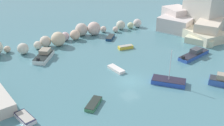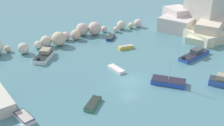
{
  "view_description": "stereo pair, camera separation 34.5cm",
  "coord_description": "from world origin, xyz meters",
  "px_view_note": "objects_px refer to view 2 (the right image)",
  "views": [
    {
      "loc": [
        -20.76,
        -27.0,
        19.81
      ],
      "look_at": [
        0.0,
        4.9,
        1.0
      ],
      "focal_mm": 42.96,
      "sensor_mm": 36.0,
      "label": 1
    },
    {
      "loc": [
        -20.47,
        -27.19,
        19.81
      ],
      "look_at": [
        0.0,
        4.9,
        1.0
      ],
      "focal_mm": 42.96,
      "sensor_mm": 36.0,
      "label": 2
    }
  ],
  "objects_px": {
    "moored_boat_6": "(111,37)",
    "moored_boat_9": "(126,47)",
    "moored_boat_0": "(44,55)",
    "moored_boat_8": "(168,82)",
    "moored_boat_2": "(93,104)",
    "moored_boat_7": "(116,69)",
    "moored_boat_3": "(195,54)",
    "moored_boat_1": "(24,117)",
    "channel_buoy": "(51,52)"
  },
  "relations": [
    {
      "from": "channel_buoy",
      "to": "moored_boat_6",
      "type": "height_order",
      "value": "channel_buoy"
    },
    {
      "from": "moored_boat_7",
      "to": "moored_boat_8",
      "type": "xyz_separation_m",
      "value": [
        4.06,
        -7.52,
        0.15
      ]
    },
    {
      "from": "moored_boat_8",
      "to": "moored_boat_2",
      "type": "bearing_deg",
      "value": 45.0
    },
    {
      "from": "moored_boat_3",
      "to": "moored_boat_9",
      "type": "height_order",
      "value": "moored_boat_3"
    },
    {
      "from": "channel_buoy",
      "to": "moored_boat_3",
      "type": "height_order",
      "value": "moored_boat_3"
    },
    {
      "from": "moored_boat_2",
      "to": "moored_boat_7",
      "type": "bearing_deg",
      "value": 0.87
    },
    {
      "from": "moored_boat_9",
      "to": "moored_boat_7",
      "type": "bearing_deg",
      "value": 56.49
    },
    {
      "from": "moored_boat_6",
      "to": "moored_boat_8",
      "type": "height_order",
      "value": "moored_boat_8"
    },
    {
      "from": "moored_boat_0",
      "to": "moored_boat_3",
      "type": "relative_size",
      "value": 0.73
    },
    {
      "from": "moored_boat_1",
      "to": "moored_boat_9",
      "type": "distance_m",
      "value": 24.63
    },
    {
      "from": "moored_boat_6",
      "to": "moored_boat_2",
      "type": "bearing_deg",
      "value": -171.11
    },
    {
      "from": "moored_boat_2",
      "to": "moored_boat_9",
      "type": "distance_m",
      "value": 18.87
    },
    {
      "from": "moored_boat_2",
      "to": "moored_boat_3",
      "type": "bearing_deg",
      "value": -30.54
    },
    {
      "from": "moored_boat_0",
      "to": "moored_boat_3",
      "type": "xyz_separation_m",
      "value": [
        22.3,
        -13.58,
        -0.07
      ]
    },
    {
      "from": "channel_buoy",
      "to": "moored_boat_1",
      "type": "xyz_separation_m",
      "value": [
        -9.44,
        -16.32,
        0.01
      ]
    },
    {
      "from": "moored_boat_2",
      "to": "moored_boat_6",
      "type": "xyz_separation_m",
      "value": [
        14.39,
        18.51,
        0.02
      ]
    },
    {
      "from": "channel_buoy",
      "to": "moored_boat_0",
      "type": "distance_m",
      "value": 2.18
    },
    {
      "from": "moored_boat_0",
      "to": "moored_boat_7",
      "type": "xyz_separation_m",
      "value": [
        7.99,
        -10.39,
        -0.33
      ]
    },
    {
      "from": "moored_boat_2",
      "to": "moored_boat_8",
      "type": "xyz_separation_m",
      "value": [
        11.74,
        -1.16,
        0.13
      ]
    },
    {
      "from": "moored_boat_6",
      "to": "moored_boat_7",
      "type": "relative_size",
      "value": 0.96
    },
    {
      "from": "moored_boat_6",
      "to": "moored_boat_7",
      "type": "distance_m",
      "value": 13.89
    },
    {
      "from": "channel_buoy",
      "to": "moored_boat_2",
      "type": "bearing_deg",
      "value": -94.2
    },
    {
      "from": "moored_boat_0",
      "to": "moored_boat_3",
      "type": "bearing_deg",
      "value": -79.94
    },
    {
      "from": "channel_buoy",
      "to": "moored_boat_9",
      "type": "distance_m",
      "value": 13.84
    },
    {
      "from": "moored_boat_2",
      "to": "moored_boat_9",
      "type": "relative_size",
      "value": 1.1
    },
    {
      "from": "moored_boat_3",
      "to": "moored_boat_9",
      "type": "bearing_deg",
      "value": 121.82
    },
    {
      "from": "moored_boat_3",
      "to": "moored_boat_7",
      "type": "height_order",
      "value": "moored_boat_3"
    },
    {
      "from": "channel_buoy",
      "to": "moored_boat_3",
      "type": "xyz_separation_m",
      "value": [
        20.66,
        -14.98,
        0.19
      ]
    },
    {
      "from": "channel_buoy",
      "to": "moored_boat_1",
      "type": "height_order",
      "value": "channel_buoy"
    },
    {
      "from": "moored_boat_1",
      "to": "moored_boat_3",
      "type": "relative_size",
      "value": 0.46
    },
    {
      "from": "moored_boat_7",
      "to": "moored_boat_9",
      "type": "height_order",
      "value": "moored_boat_9"
    },
    {
      "from": "moored_boat_1",
      "to": "moored_boat_8",
      "type": "relative_size",
      "value": 0.62
    },
    {
      "from": "moored_boat_6",
      "to": "moored_boat_1",
      "type": "bearing_deg",
      "value": 173.31
    },
    {
      "from": "moored_boat_3",
      "to": "moored_boat_6",
      "type": "relative_size",
      "value": 2.24
    },
    {
      "from": "channel_buoy",
      "to": "moored_boat_2",
      "type": "relative_size",
      "value": 0.18
    },
    {
      "from": "moored_boat_1",
      "to": "moored_boat_2",
      "type": "height_order",
      "value": "moored_boat_1"
    },
    {
      "from": "moored_boat_6",
      "to": "moored_boat_8",
      "type": "bearing_deg",
      "value": -140.92
    },
    {
      "from": "moored_boat_0",
      "to": "moored_boat_8",
      "type": "xyz_separation_m",
      "value": [
        12.05,
        -17.91,
        -0.18
      ]
    },
    {
      "from": "moored_boat_8",
      "to": "channel_buoy",
      "type": "bearing_deg",
      "value": -11.02
    },
    {
      "from": "moored_boat_9",
      "to": "moored_boat_2",
      "type": "bearing_deg",
      "value": 53.79
    },
    {
      "from": "channel_buoy",
      "to": "moored_boat_2",
      "type": "xyz_separation_m",
      "value": [
        -1.33,
        -18.15,
        -0.04
      ]
    },
    {
      "from": "moored_boat_6",
      "to": "moored_boat_9",
      "type": "relative_size",
      "value": 1.05
    },
    {
      "from": "moored_boat_1",
      "to": "moored_boat_7",
      "type": "relative_size",
      "value": 1.0
    },
    {
      "from": "moored_boat_0",
      "to": "moored_boat_6",
      "type": "xyz_separation_m",
      "value": [
        14.7,
        1.77,
        -0.28
      ]
    },
    {
      "from": "moored_boat_0",
      "to": "moored_boat_7",
      "type": "distance_m",
      "value": 13.11
    },
    {
      "from": "channel_buoy",
      "to": "moored_boat_8",
      "type": "height_order",
      "value": "moored_boat_8"
    },
    {
      "from": "moored_boat_1",
      "to": "moored_boat_3",
      "type": "xyz_separation_m",
      "value": [
        30.1,
        1.34,
        0.18
      ]
    },
    {
      "from": "channel_buoy",
      "to": "moored_boat_9",
      "type": "bearing_deg",
      "value": -23.5
    },
    {
      "from": "channel_buoy",
      "to": "moored_boat_8",
      "type": "xyz_separation_m",
      "value": [
        10.41,
        -19.31,
        0.08
      ]
    },
    {
      "from": "moored_boat_8",
      "to": "moored_boat_9",
      "type": "height_order",
      "value": "moored_boat_8"
    }
  ]
}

